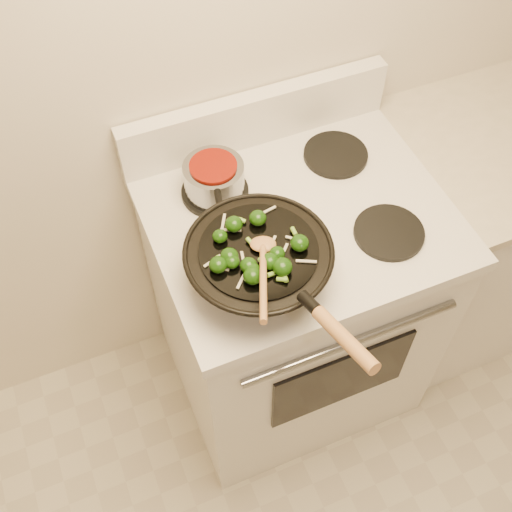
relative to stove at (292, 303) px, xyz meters
name	(u,v)px	position (x,y,z in m)	size (l,w,h in m)	color
stove	(292,303)	(0.00, 0.00, 0.00)	(0.78, 0.67, 1.08)	white
counter_unit	(492,226)	(0.78, 0.03, -0.01)	(0.82, 0.62, 0.91)	white
wok	(260,263)	(-0.18, -0.16, 0.52)	(0.35, 0.58, 0.20)	black
stirfry	(254,253)	(-0.20, -0.17, 0.58)	(0.24, 0.25, 0.04)	#133708
wooden_spoon	(263,265)	(-0.20, -0.22, 0.60)	(0.14, 0.27, 0.09)	#AB7643
saucepan	(214,178)	(-0.18, 0.15, 0.51)	(0.16, 0.25, 0.09)	gray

